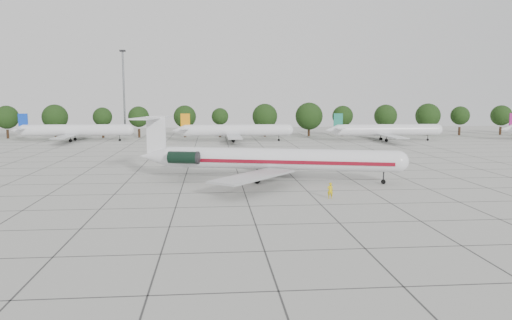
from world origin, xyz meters
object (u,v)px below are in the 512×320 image
Objects in this scene: bg_airliner_d at (387,130)px; bg_airliner_c at (236,130)px; main_airliner at (264,159)px; bg_airliner_b at (76,130)px; ground_crew at (330,190)px; floodlight_mast at (124,88)px.

bg_airliner_c is at bearing 176.58° from bg_airliner_d.
main_airliner is at bearing -89.18° from bg_airliner_c.
bg_airliner_b and bg_airliner_d have the same top height.
ground_crew is at bearing -48.83° from main_airliner.
main_airliner is 61.59m from bg_airliner_c.
bg_airliner_b is at bearing -118.83° from floodlight_mast.
main_airliner is 1.34× the size of bg_airliner_d.
main_airliner reaches higher than bg_airliner_b.
bg_airliner_d is at bearing -18.66° from floodlight_mast.
bg_airliner_c is 40.10m from bg_airliner_d.
ground_crew is (6.50, -12.95, -2.24)m from main_airliner.
ground_crew is 0.07× the size of floodlight_mast.
main_airliner reaches higher than bg_airliner_c.
floodlight_mast reaches higher than bg_airliner_c.
bg_airliner_b is 1.11× the size of floodlight_mast.
bg_airliner_b is at bearing 174.39° from bg_airliner_c.
floodlight_mast is at bearing 145.76° from bg_airliner_c.
floodlight_mast reaches higher than bg_airliner_b.
floodlight_mast is (-33.32, 83.66, 11.10)m from main_airliner.
bg_airliner_b is at bearing -54.29° from ground_crew.
bg_airliner_c is at bearing -34.24° from floodlight_mast.
main_airliner reaches higher than bg_airliner_d.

